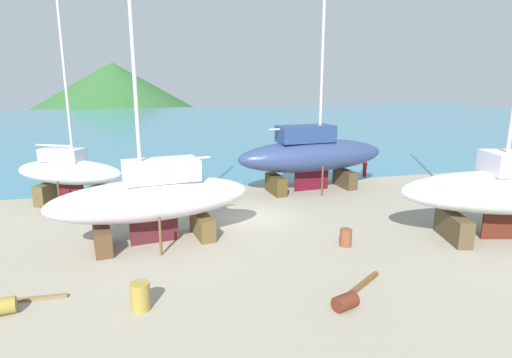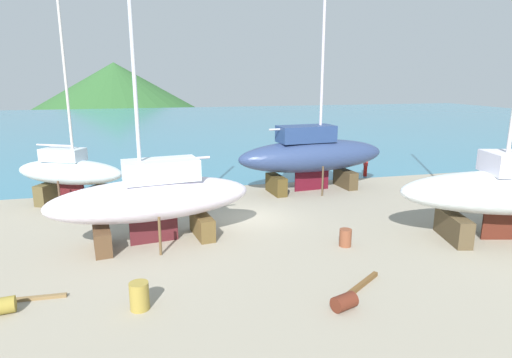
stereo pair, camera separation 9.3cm
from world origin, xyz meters
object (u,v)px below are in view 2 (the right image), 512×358
at_px(worker, 366,165).
at_px(barrel_rust_far, 484,190).
at_px(sailboat_far_slipway, 69,172).
at_px(barrel_tipped_right, 139,296).
at_px(sailboat_mid_port, 312,154).
at_px(barrel_by_slipway, 345,238).
at_px(sailboat_small_center, 153,198).
at_px(barrel_tar_black, 200,199).
at_px(barrel_ochre, 344,302).

relative_size(worker, barrel_rust_far, 1.97).
height_order(sailboat_far_slipway, barrel_tipped_right, sailboat_far_slipway).
bearing_deg(barrel_tipped_right, sailboat_mid_port, 49.86).
relative_size(worker, barrel_tipped_right, 1.78).
height_order(worker, barrel_by_slipway, worker).
bearing_deg(sailboat_small_center, sailboat_far_slipway, -65.74).
bearing_deg(barrel_tar_black, barrel_by_slipway, -56.46).
xyz_separation_m(barrel_tar_black, barrel_rust_far, (17.99, -2.88, 0.15)).
bearing_deg(sailboat_far_slipway, sailboat_small_center, -30.94).
xyz_separation_m(sailboat_small_center, worker, (16.14, 10.25, -1.29)).
height_order(barrel_tipped_right, barrel_ochre, barrel_tipped_right).
distance_m(sailboat_mid_port, barrel_rust_far, 11.28).
distance_m(sailboat_far_slipway, barrel_tar_black, 7.83).
bearing_deg(barrel_by_slipway, barrel_tar_black, 123.54).
bearing_deg(sailboat_mid_port, worker, 22.84).
height_order(barrel_ochre, barrel_tar_black, barrel_tar_black).
bearing_deg(worker, sailboat_mid_port, -138.45).
distance_m(sailboat_small_center, worker, 19.16).
relative_size(sailboat_far_slipway, barrel_rust_far, 14.18).
bearing_deg(sailboat_small_center, sailboat_mid_port, -154.03).
distance_m(barrel_ochre, barrel_tar_black, 13.92).
bearing_deg(sailboat_mid_port, barrel_ochre, -112.26).
bearing_deg(sailboat_far_slipway, barrel_by_slipway, -10.68).
xyz_separation_m(barrel_by_slipway, barrel_tar_black, (-5.62, 8.48, -0.13)).
height_order(sailboat_small_center, barrel_tar_black, sailboat_small_center).
distance_m(sailboat_mid_port, worker, 6.61).
bearing_deg(worker, sailboat_small_center, -134.14).
height_order(sailboat_small_center, barrel_tipped_right, sailboat_small_center).
distance_m(sailboat_mid_port, barrel_tar_black, 8.12).
bearing_deg(barrel_rust_far, barrel_tar_black, 170.92).
distance_m(barrel_tipped_right, barrel_rust_far, 23.21).
xyz_separation_m(sailboat_far_slipway, barrel_by_slipway, (13.13, -9.85, -1.63)).
height_order(sailboat_small_center, barrel_rust_far, sailboat_small_center).
relative_size(worker, barrel_ochre, 2.05).
bearing_deg(barrel_tar_black, barrel_ochre, -76.80).
relative_size(sailboat_mid_port, barrel_tipped_right, 20.21).
height_order(sailboat_mid_port, barrel_ochre, sailboat_mid_port).
xyz_separation_m(sailboat_far_slipway, barrel_tipped_right, (4.11, -13.26, -1.56)).
height_order(barrel_by_slipway, barrel_tar_black, barrel_by_slipway).
relative_size(sailboat_small_center, worker, 8.12).
distance_m(sailboat_far_slipway, barrel_ochre, 18.44).
bearing_deg(barrel_tipped_right, barrel_by_slipway, 20.75).
distance_m(sailboat_mid_port, barrel_by_slipway, 10.19).
bearing_deg(barrel_rust_far, sailboat_small_center, -171.58).
bearing_deg(sailboat_mid_port, barrel_rust_far, -27.26).
xyz_separation_m(sailboat_small_center, barrel_rust_far, (20.77, 3.08, -1.73)).
relative_size(barrel_tar_black, barrel_rust_far, 1.05).
height_order(sailboat_far_slipway, barrel_tar_black, sailboat_far_slipway).
height_order(sailboat_far_slipway, barrel_ochre, sailboat_far_slipway).
distance_m(barrel_tipped_right, barrel_ochre, 6.78).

